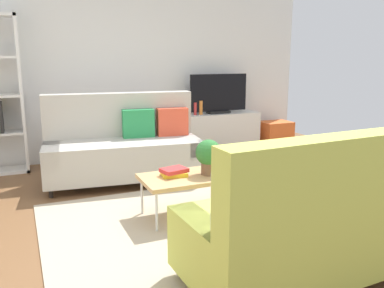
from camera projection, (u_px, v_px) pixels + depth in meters
name	position (u px, v px, depth m)	size (l,w,h in m)	color
ground_plane	(188.00, 218.00, 3.95)	(7.68, 7.68, 0.00)	brown
wall_far	(116.00, 64.00, 6.14)	(6.40, 0.12, 2.90)	white
area_rug	(201.00, 222.00, 3.84)	(2.90, 2.20, 0.01)	tan
couch_beige	(124.00, 146.00, 5.07)	(1.99, 1.06, 1.10)	#B2ADA3
couch_green	(319.00, 221.00, 2.79)	(1.93, 0.91, 1.10)	#C1CC51
coffee_table	(197.00, 177.00, 3.95)	(1.10, 0.56, 0.42)	tan
tv_console	(217.00, 132.00, 6.70)	(1.40, 0.44, 0.64)	silver
tv	(219.00, 94.00, 6.55)	(1.00, 0.20, 0.64)	black
storage_trunk	(276.00, 134.00, 7.06)	(0.52, 0.40, 0.44)	orange
potted_plant	(209.00, 155.00, 3.91)	(0.26, 0.26, 0.35)	brown
table_book_0	(174.00, 174.00, 3.90)	(0.24, 0.18, 0.04)	gold
table_book_1	(174.00, 170.00, 3.90)	(0.24, 0.18, 0.04)	red
vase_0	(184.00, 109.00, 6.43)	(0.09, 0.09, 0.17)	silver
bottle_0	(195.00, 109.00, 6.41)	(0.05, 0.05, 0.20)	red
bottle_1	(201.00, 108.00, 6.45)	(0.06, 0.06, 0.22)	orange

